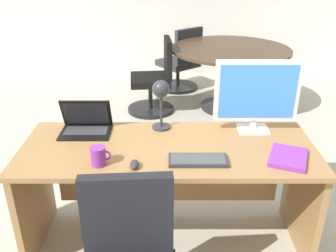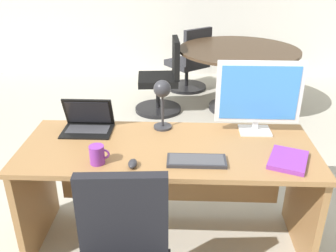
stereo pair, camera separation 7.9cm
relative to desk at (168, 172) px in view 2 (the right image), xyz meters
name	(u,v)px [view 2 (the right image)]	position (x,y,z in m)	size (l,w,h in m)	color
ground	(174,138)	(0.00, 1.45, -0.51)	(12.00, 12.00, 0.00)	#B7B2A3
desk	(168,172)	(0.00, 0.00, 0.00)	(1.77, 0.70, 0.72)	#9E7042
monitor	(259,94)	(0.56, 0.17, 0.48)	(0.53, 0.16, 0.47)	silver
laptop	(88,120)	(-0.53, 0.17, 0.28)	(0.32, 0.23, 0.21)	black
keyboard	(197,161)	(0.17, -0.23, 0.23)	(0.33, 0.14, 0.02)	#2D2D33
mouse	(133,164)	(-0.18, -0.29, 0.24)	(0.05, 0.09, 0.04)	#2D2D33
desk_lamp	(162,95)	(-0.04, 0.18, 0.46)	(0.12, 0.14, 0.34)	#2D2D33
book	(288,160)	(0.68, -0.20, 0.23)	(0.28, 0.31, 0.03)	purple
coffee_mug	(97,155)	(-0.38, -0.26, 0.27)	(0.11, 0.08, 0.11)	purple
meeting_table	(238,64)	(0.73, 2.28, 0.07)	(1.41, 1.41, 0.76)	black
meeting_chair_near	(163,83)	(-0.15, 2.20, -0.15)	(0.56, 0.56, 0.88)	black
meeting_chair_far	(190,66)	(0.18, 2.97, -0.17)	(0.65, 0.65, 0.87)	black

